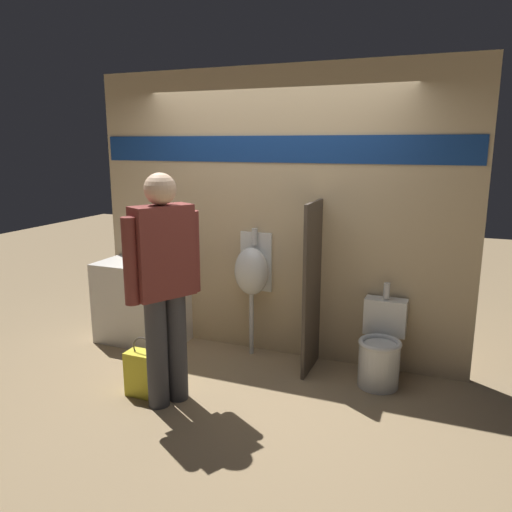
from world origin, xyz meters
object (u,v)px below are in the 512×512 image
Objects in this scene: person_in_vest at (164,281)px; shopping_bag at (144,373)px; cell_phone at (157,267)px; urinal_near_counter at (252,271)px; toilet at (381,349)px; sink_basin at (147,257)px.

person_in_vest is 0.84m from shopping_bag.
shopping_bag is at bearing -64.49° from cell_phone.
shopping_bag is (-0.49, -1.11, -0.64)m from urinal_near_counter.
person_in_vest is at bearing -53.73° from cell_phone.
cell_phone is at bearing -177.96° from toilet.
urinal_near_counter is at bearing 4.29° from sink_basin.
person_in_vest is (0.87, -1.04, 0.11)m from sink_basin.
person_in_vest is at bearing -147.34° from toilet.
urinal_near_counter is at bearing 14.72° from cell_phone.
shopping_bag is at bearing 114.41° from person_in_vest.
person_in_vest reaches higher than cell_phone.
person_in_vest is at bearing -102.66° from urinal_near_counter.
urinal_near_counter is at bearing 66.22° from shopping_bag.
person_in_vest is (0.65, -0.89, 0.16)m from cell_phone.
sink_basin is at bearing -175.71° from urinal_near_counter.
urinal_near_counter is at bearing 172.69° from toilet.
shopping_bag is at bearing -58.29° from sink_basin.
toilet is at bearing -28.93° from person_in_vest.
shopping_bag is (0.63, -1.03, -0.70)m from sink_basin.
cell_phone is at bearing -165.28° from urinal_near_counter.
sink_basin reaches higher than shopping_bag.
cell_phone is 0.08× the size of person_in_vest.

